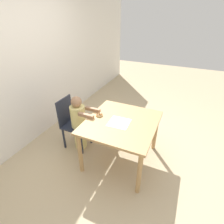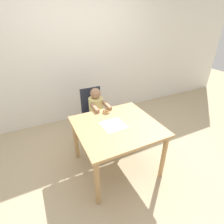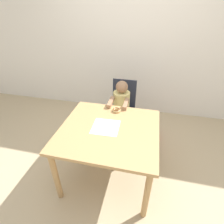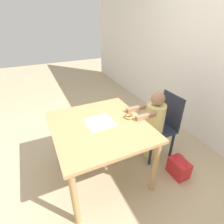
{
  "view_description": "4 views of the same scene",
  "coord_description": "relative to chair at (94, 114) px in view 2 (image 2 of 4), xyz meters",
  "views": [
    {
      "loc": [
        -1.94,
        -0.73,
        2.08
      ],
      "look_at": [
        -0.0,
        0.15,
        0.84
      ],
      "focal_mm": 28.0,
      "sensor_mm": 36.0,
      "label": 1
    },
    {
      "loc": [
        -0.89,
        -1.66,
        1.97
      ],
      "look_at": [
        -0.0,
        0.15,
        0.84
      ],
      "focal_mm": 28.0,
      "sensor_mm": 36.0,
      "label": 2
    },
    {
      "loc": [
        0.36,
        -1.43,
        1.87
      ],
      "look_at": [
        -0.0,
        0.15,
        0.84
      ],
      "focal_mm": 28.0,
      "sensor_mm": 36.0,
      "label": 3
    },
    {
      "loc": [
        1.46,
        -0.54,
        1.75
      ],
      "look_at": [
        -0.0,
        0.15,
        0.84
      ],
      "focal_mm": 28.0,
      "sensor_mm": 36.0,
      "label": 4
    }
  ],
  "objects": [
    {
      "name": "chair",
      "position": [
        0.0,
        0.0,
        0.0
      ],
      "size": [
        0.36,
        0.42,
        0.88
      ],
      "color": "#232838",
      "rests_on": "ground_plane"
    },
    {
      "name": "napkin",
      "position": [
        -0.04,
        -0.85,
        0.27
      ],
      "size": [
        0.3,
        0.3,
        0.0
      ],
      "color": "white",
      "rests_on": "dining_table"
    },
    {
      "name": "donut",
      "position": [
        0.01,
        -0.51,
        0.29
      ],
      "size": [
        0.1,
        0.1,
        0.03
      ],
      "color": "#DBB270",
      "rests_on": "dining_table"
    },
    {
      "name": "handbag",
      "position": [
        0.44,
        -0.02,
        -0.33
      ],
      "size": [
        0.25,
        0.17,
        0.32
      ],
      "color": "red",
      "rests_on": "ground_plane"
    },
    {
      "name": "child_figure",
      "position": [
        0.0,
        -0.13,
        0.04
      ],
      "size": [
        0.25,
        0.47,
        0.96
      ],
      "color": "#E0D17F",
      "rests_on": "ground_plane"
    },
    {
      "name": "dining_table",
      "position": [
        0.0,
        -0.87,
        0.18
      ],
      "size": [
        1.05,
        0.98,
        0.72
      ],
      "color": "tan",
      "rests_on": "ground_plane"
    },
    {
      "name": "wall_back",
      "position": [
        0.0,
        0.8,
        0.81
      ],
      "size": [
        8.0,
        0.05,
        2.5
      ],
      "color": "silver",
      "rests_on": "ground_plane"
    },
    {
      "name": "ground_plane",
      "position": [
        0.0,
        -0.87,
        -0.44
      ],
      "size": [
        12.0,
        12.0,
        0.0
      ],
      "primitive_type": "plane",
      "color": "tan"
    }
  ]
}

